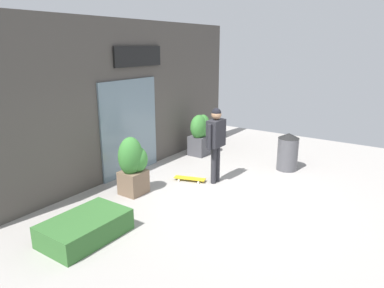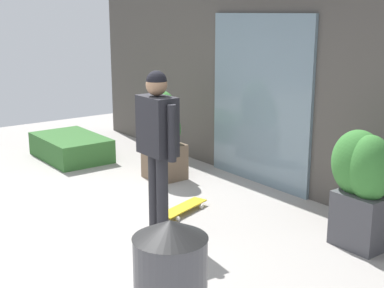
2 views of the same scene
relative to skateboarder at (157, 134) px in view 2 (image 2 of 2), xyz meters
name	(u,v)px [view 2 (image 2 of 2)]	position (x,y,z in m)	size (l,w,h in m)	color
ground_plane	(87,228)	(-0.57, -0.60, -1.11)	(12.00, 12.00, 0.00)	#9E9993
building_facade	(272,51)	(-0.57, 2.25, 0.75)	(8.64, 0.31, 3.74)	#4C4742
skateboarder	(157,134)	(0.00, 0.00, 0.00)	(0.64, 0.27, 1.78)	#28282D
skateboard	(183,208)	(-0.28, 0.54, -1.04)	(0.41, 0.78, 0.08)	gold
planter_box_left	(163,133)	(-1.57, 1.13, -0.43)	(0.68, 0.51, 1.29)	brown
planter_box_right	(364,181)	(1.58, 1.46, -0.40)	(0.70, 0.52, 1.22)	#47474C
trash_bin	(171,285)	(1.81, -1.10, -0.61)	(0.54, 0.54, 0.98)	#4C4C51
hedge_ledge	(71,147)	(-3.40, 0.52, -0.92)	(1.41, 0.90, 0.38)	#33662D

